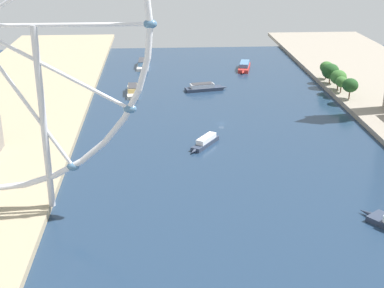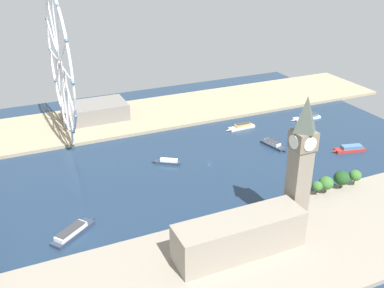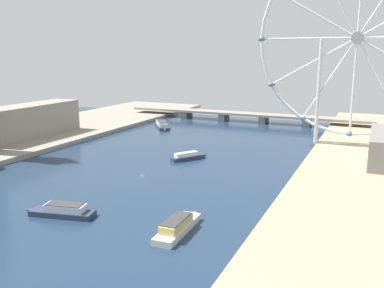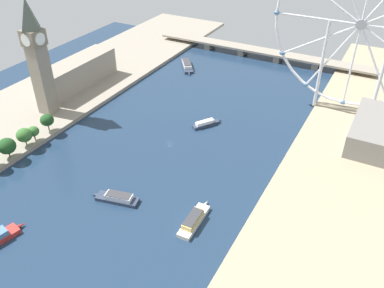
{
  "view_description": "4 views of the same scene",
  "coord_description": "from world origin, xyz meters",
  "px_view_note": "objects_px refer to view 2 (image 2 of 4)",
  "views": [
    {
      "loc": [
        34.64,
        284.4,
        101.32
      ],
      "look_at": [
        19.41,
        46.37,
        6.44
      ],
      "focal_mm": 51.05,
      "sensor_mm": 36.0,
      "label": 1
    },
    {
      "loc": [
        -292.93,
        147.37,
        170.54
      ],
      "look_at": [
        23.55,
        5.18,
        7.79
      ],
      "focal_mm": 41.44,
      "sensor_mm": 36.0,
      "label": 2
    },
    {
      "loc": [
        111.32,
        -181.42,
        61.28
      ],
      "look_at": [
        14.57,
        32.88,
        9.65
      ],
      "focal_mm": 38.47,
      "sensor_mm": 36.0,
      "label": 3
    },
    {
      "loc": [
        123.81,
        -197.51,
        155.1
      ],
      "look_at": [
        21.65,
        -7.59,
        10.39
      ],
      "focal_mm": 37.37,
      "sensor_mm": 36.0,
      "label": 4
    }
  ],
  "objects_px": {
    "ferris_wheel": "(60,65)",
    "tour_boat_2": "(73,232)",
    "tour_boat_1": "(242,127)",
    "parliament_block": "(239,235)",
    "tour_boat_3": "(273,144)",
    "tour_boat_0": "(167,162)",
    "tour_boat_5": "(350,149)",
    "clock_tower": "(301,161)",
    "riverside_hall": "(95,111)",
    "tour_boat_4": "(307,117)"
  },
  "relations": [
    {
      "from": "ferris_wheel",
      "to": "tour_boat_2",
      "type": "bearing_deg",
      "value": 170.67
    },
    {
      "from": "tour_boat_1",
      "to": "tour_boat_2",
      "type": "relative_size",
      "value": 0.96
    },
    {
      "from": "parliament_block",
      "to": "ferris_wheel",
      "type": "distance_m",
      "value": 226.47
    },
    {
      "from": "tour_boat_3",
      "to": "tour_boat_2",
      "type": "bearing_deg",
      "value": -85.14
    },
    {
      "from": "ferris_wheel",
      "to": "tour_boat_0",
      "type": "height_order",
      "value": "ferris_wheel"
    },
    {
      "from": "ferris_wheel",
      "to": "tour_boat_5",
      "type": "xyz_separation_m",
      "value": [
        -128.42,
        -219.24,
        -67.87
      ]
    },
    {
      "from": "clock_tower",
      "to": "tour_boat_3",
      "type": "bearing_deg",
      "value": -27.51
    },
    {
      "from": "ferris_wheel",
      "to": "tour_boat_3",
      "type": "xyz_separation_m",
      "value": [
        -92.66,
        -163.35,
        -68.14
      ]
    },
    {
      "from": "tour_boat_1",
      "to": "tour_boat_5",
      "type": "height_order",
      "value": "tour_boat_5"
    },
    {
      "from": "tour_boat_0",
      "to": "tour_boat_5",
      "type": "bearing_deg",
      "value": -162.6
    },
    {
      "from": "clock_tower",
      "to": "parliament_block",
      "type": "relative_size",
      "value": 1.11
    },
    {
      "from": "tour_boat_0",
      "to": "tour_boat_1",
      "type": "relative_size",
      "value": 0.72
    },
    {
      "from": "riverside_hall",
      "to": "tour_boat_5",
      "type": "distance_m",
      "value": 246.69
    },
    {
      "from": "ferris_wheel",
      "to": "tour_boat_3",
      "type": "height_order",
      "value": "ferris_wheel"
    },
    {
      "from": "parliament_block",
      "to": "tour_boat_2",
      "type": "distance_m",
      "value": 105.13
    },
    {
      "from": "parliament_block",
      "to": "tour_boat_0",
      "type": "relative_size",
      "value": 3.43
    },
    {
      "from": "clock_tower",
      "to": "riverside_hall",
      "type": "distance_m",
      "value": 246.74
    },
    {
      "from": "clock_tower",
      "to": "parliament_block",
      "type": "bearing_deg",
      "value": 103.21
    },
    {
      "from": "tour_boat_1",
      "to": "tour_boat_5",
      "type": "xyz_separation_m",
      "value": [
        -82.8,
        -61.19,
        0.13
      ]
    },
    {
      "from": "tour_boat_4",
      "to": "tour_boat_5",
      "type": "distance_m",
      "value": 78.59
    },
    {
      "from": "ferris_wheel",
      "to": "tour_boat_1",
      "type": "distance_m",
      "value": 178.0
    },
    {
      "from": "ferris_wheel",
      "to": "tour_boat_4",
      "type": "bearing_deg",
      "value": -102.36
    },
    {
      "from": "tour_boat_5",
      "to": "clock_tower",
      "type": "bearing_deg",
      "value": 45.95
    },
    {
      "from": "tour_boat_3",
      "to": "parliament_block",
      "type": "bearing_deg",
      "value": -53.28
    },
    {
      "from": "clock_tower",
      "to": "tour_boat_0",
      "type": "distance_m",
      "value": 130.96
    },
    {
      "from": "riverside_hall",
      "to": "tour_boat_0",
      "type": "relative_size",
      "value": 2.74
    },
    {
      "from": "ferris_wheel",
      "to": "tour_boat_3",
      "type": "relative_size",
      "value": 4.38
    },
    {
      "from": "parliament_block",
      "to": "tour_boat_5",
      "type": "height_order",
      "value": "parliament_block"
    },
    {
      "from": "tour_boat_3",
      "to": "tour_boat_4",
      "type": "bearing_deg",
      "value": 108.78
    },
    {
      "from": "tour_boat_3",
      "to": "tour_boat_5",
      "type": "xyz_separation_m",
      "value": [
        -35.76,
        -55.89,
        0.28
      ]
    },
    {
      "from": "parliament_block",
      "to": "tour_boat_0",
      "type": "distance_m",
      "value": 126.79
    },
    {
      "from": "riverside_hall",
      "to": "tour_boat_3",
      "type": "bearing_deg",
      "value": -133.54
    },
    {
      "from": "tour_boat_0",
      "to": "tour_boat_4",
      "type": "bearing_deg",
      "value": -135.42
    },
    {
      "from": "tour_boat_2",
      "to": "tour_boat_4",
      "type": "distance_m",
      "value": 275.97
    },
    {
      "from": "ferris_wheel",
      "to": "tour_boat_4",
      "type": "height_order",
      "value": "ferris_wheel"
    },
    {
      "from": "tour_boat_0",
      "to": "tour_boat_2",
      "type": "xyz_separation_m",
      "value": [
        -65.8,
        89.58,
        0.39
      ]
    },
    {
      "from": "tour_boat_4",
      "to": "tour_boat_1",
      "type": "bearing_deg",
      "value": -2.85
    },
    {
      "from": "ferris_wheel",
      "to": "tour_boat_0",
      "type": "bearing_deg",
      "value": -142.65
    },
    {
      "from": "riverside_hall",
      "to": "tour_boat_3",
      "type": "relative_size",
      "value": 2.1
    },
    {
      "from": "ferris_wheel",
      "to": "tour_boat_5",
      "type": "height_order",
      "value": "ferris_wheel"
    },
    {
      "from": "tour_boat_1",
      "to": "tour_boat_4",
      "type": "bearing_deg",
      "value": 173.83
    },
    {
      "from": "tour_boat_0",
      "to": "tour_boat_3",
      "type": "relative_size",
      "value": 0.77
    },
    {
      "from": "parliament_block",
      "to": "tour_boat_1",
      "type": "distance_m",
      "value": 192.42
    },
    {
      "from": "tour_boat_2",
      "to": "tour_boat_5",
      "type": "height_order",
      "value": "tour_boat_5"
    },
    {
      "from": "parliament_block",
      "to": "tour_boat_3",
      "type": "height_order",
      "value": "parliament_block"
    },
    {
      "from": "parliament_block",
      "to": "tour_boat_0",
      "type": "height_order",
      "value": "parliament_block"
    },
    {
      "from": "tour_boat_0",
      "to": "tour_boat_4",
      "type": "xyz_separation_m",
      "value": [
        33.97,
        -167.73,
        0.39
      ]
    },
    {
      "from": "ferris_wheel",
      "to": "tour_boat_5",
      "type": "relative_size",
      "value": 4.13
    },
    {
      "from": "riverside_hall",
      "to": "tour_boat_0",
      "type": "distance_m",
      "value": 121.84
    },
    {
      "from": "parliament_block",
      "to": "tour_boat_4",
      "type": "bearing_deg",
      "value": -47.07
    }
  ]
}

